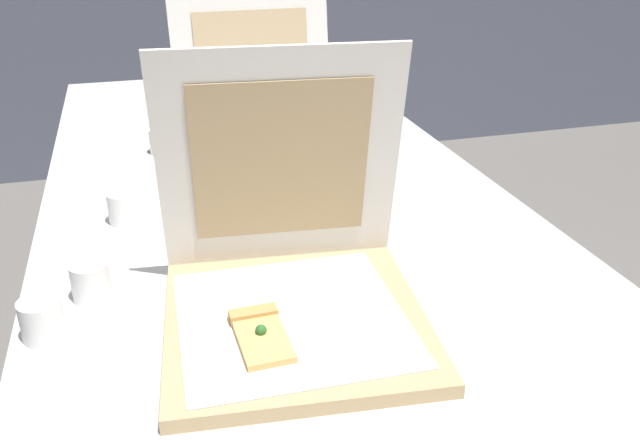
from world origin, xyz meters
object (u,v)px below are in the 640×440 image
Objects in this scene: table at (287,228)px; pizza_box_front at (291,285)px; cup_white_near_left at (42,320)px; pizza_box_middle at (271,151)px; cup_white_near_center at (91,281)px; cup_white_mid at (124,207)px; pizza_box_back at (252,87)px; cup_white_far at (162,141)px.

pizza_box_front is at bearing -102.00° from table.
cup_white_near_left is at bearing 178.65° from pizza_box_front.
pizza_box_front is 6.72× the size of cup_white_near_left.
table is at bearing -95.19° from pizza_box_middle.
pizza_box_middle reaches higher than pizza_box_front.
cup_white_near_left is (-0.06, -0.09, 0.00)m from cup_white_near_center.
cup_white_mid is 0.39m from cup_white_near_left.
pizza_box_back is 0.47m from cup_white_far.
cup_white_mid is 0.28m from cup_white_near_center.
pizza_box_front reaches higher than cup_white_near_center.
pizza_box_front is 6.72× the size of cup_white_far.
cup_white_near_center reaches higher than table.
cup_white_near_center is at bearing -132.39° from pizza_box_middle.
pizza_box_front is at bearing -25.33° from cup_white_near_center.
pizza_box_back is 0.85m from cup_white_mid.
pizza_box_back is at bearing 84.21° from table.
pizza_box_back is 1.12m from cup_white_near_center.
cup_white_near_center is (-0.39, -0.44, -0.03)m from pizza_box_middle.
pizza_box_front reaches higher than pizza_box_back.
cup_white_far is at bearing -132.76° from pizza_box_back.
pizza_box_middle reaches higher than cup_white_mid.
pizza_box_front reaches higher than cup_white_mid.
cup_white_near_center is at bearing -147.23° from table.
cup_white_near_center is (-0.05, -0.28, 0.00)m from cup_white_mid.
cup_white_far is at bearing 135.80° from pizza_box_middle.
pizza_box_middle is 0.70m from cup_white_near_left.
pizza_box_middle is at bearing 48.80° from cup_white_near_center.
pizza_box_front is 0.59m from pizza_box_middle.
cup_white_mid is (-0.40, -0.75, -0.03)m from pizza_box_back.
pizza_box_back is at bearing 88.15° from pizza_box_front.
pizza_box_front is at bearing -60.09° from cup_white_mid.
pizza_box_middle is (0.09, 0.58, 0.00)m from pizza_box_front.
cup_white_mid is at bearing 173.76° from table.
pizza_box_back reaches higher than cup_white_mid.
pizza_box_middle is at bearing 26.72° from cup_white_mid.
cup_white_near_left is at bearing -118.32° from pizza_box_back.
table is 39.06× the size of cup_white_mid.
pizza_box_middle is 7.13× the size of cup_white_far.
cup_white_mid is at bearing 78.74° from cup_white_near_center.
pizza_box_front is 0.94× the size of pizza_box_middle.
cup_white_far and cup_white_near_center have the same top height.
pizza_box_back is at bearing 62.09° from cup_white_mid.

